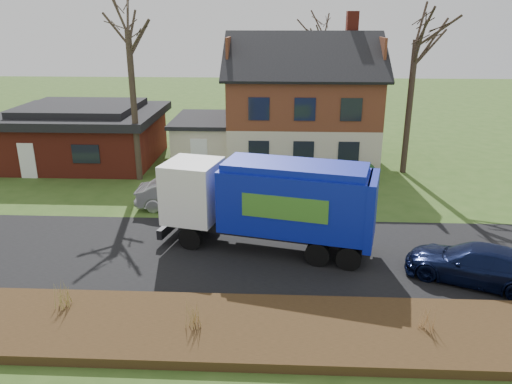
{
  "coord_description": "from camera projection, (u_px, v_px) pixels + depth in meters",
  "views": [
    {
      "loc": [
        0.58,
        -17.93,
        8.99
      ],
      "look_at": [
        -0.4,
        2.5,
        1.74
      ],
      "focal_mm": 35.0,
      "sensor_mm": 36.0,
      "label": 1
    }
  ],
  "objects": [
    {
      "name": "mulch_verge",
      "position": [
        257.0,
        329.0,
        14.87
      ],
      "size": [
        80.0,
        3.5,
        0.3
      ],
      "primitive_type": "cube",
      "color": "black",
      "rests_on": "ground"
    },
    {
      "name": "grass_clump_east",
      "position": [
        427.0,
        318.0,
        14.49
      ],
      "size": [
        0.31,
        0.25,
        0.77
      ],
      "color": "#B07F4D",
      "rests_on": "mulch_verge"
    },
    {
      "name": "tree_front_west",
      "position": [
        126.0,
        5.0,
        25.85
      ],
      "size": [
        3.88,
        3.88,
        11.53
      ],
      "color": "#3C3024",
      "rests_on": "ground"
    },
    {
      "name": "tree_front_east",
      "position": [
        419.0,
        16.0,
        27.35
      ],
      "size": [
        3.98,
        3.98,
        11.04
      ],
      "color": "#382A21",
      "rests_on": "ground"
    },
    {
      "name": "road",
      "position": [
        263.0,
        254.0,
        19.91
      ],
      "size": [
        80.0,
        7.0,
        0.02
      ],
      "primitive_type": "cube",
      "color": "black",
      "rests_on": "ground"
    },
    {
      "name": "grass_clump_west",
      "position": [
        62.0,
        293.0,
        15.64
      ],
      "size": [
        0.36,
        0.29,
        0.94
      ],
      "color": "olive",
      "rests_on": "mulch_verge"
    },
    {
      "name": "silver_sedan",
      "position": [
        183.0,
        194.0,
        24.45
      ],
      "size": [
        4.55,
        1.74,
        1.48
      ],
      "primitive_type": "imported",
      "rotation": [
        0.0,
        0.0,
        1.61
      ],
      "color": "#9FA1A6",
      "rests_on": "ground"
    },
    {
      "name": "ranch_house",
      "position": [
        84.0,
        134.0,
        32.08
      ],
      "size": [
        9.8,
        8.2,
        3.7
      ],
      "color": "maroon",
      "rests_on": "ground"
    },
    {
      "name": "grass_clump_mid",
      "position": [
        193.0,
        312.0,
        14.64
      ],
      "size": [
        0.33,
        0.27,
        0.92
      ],
      "color": "olive",
      "rests_on": "mulch_verge"
    },
    {
      "name": "tree_back",
      "position": [
        325.0,
        22.0,
        37.08
      ],
      "size": [
        3.23,
        3.23,
        10.24
      ],
      "color": "#3A2B23",
      "rests_on": "ground"
    },
    {
      "name": "ground",
      "position": [
        263.0,
        254.0,
        19.91
      ],
      "size": [
        120.0,
        120.0,
        0.0
      ],
      "primitive_type": "plane",
      "color": "#33521B",
      "rests_on": "ground"
    },
    {
      "name": "main_house",
      "position": [
        294.0,
        98.0,
        31.6
      ],
      "size": [
        12.95,
        8.95,
        9.26
      ],
      "color": "beige",
      "rests_on": "ground"
    },
    {
      "name": "garbage_truck",
      "position": [
        272.0,
        200.0,
        19.7
      ],
      "size": [
        8.89,
        4.23,
        3.68
      ],
      "rotation": [
        0.0,
        0.0,
        -0.23
      ],
      "color": "black",
      "rests_on": "ground"
    },
    {
      "name": "navy_wagon",
      "position": [
        476.0,
        264.0,
        17.65
      ],
      "size": [
        5.16,
        3.76,
        1.39
      ],
      "primitive_type": "imported",
      "rotation": [
        0.0,
        0.0,
        -2.0
      ],
      "color": "#0B1233",
      "rests_on": "ground"
    }
  ]
}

